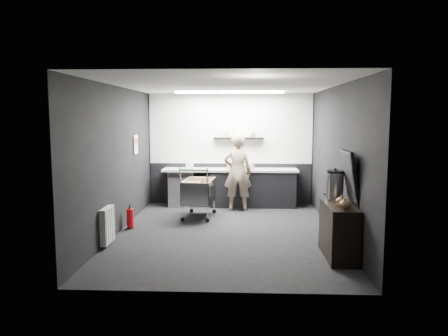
{
  "coord_description": "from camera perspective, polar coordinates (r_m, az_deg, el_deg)",
  "views": [
    {
      "loc": [
        0.31,
        -7.89,
        2.16
      ],
      "look_at": [
        -0.05,
        0.4,
        1.16
      ],
      "focal_mm": 35.0,
      "sensor_mm": 36.0,
      "label": 1
    }
  ],
  "objects": [
    {
      "name": "white_container",
      "position": [
        10.4,
        -4.5,
        0.3
      ],
      "size": [
        0.18,
        0.14,
        0.15
      ],
      "primitive_type": "cube",
      "rotation": [
        0.0,
        0.0,
        0.03
      ],
      "color": "silver",
      "rests_on": "prep_counter"
    },
    {
      "name": "pink_tub",
      "position": [
        10.37,
        2.22,
        0.43
      ],
      "size": [
        0.2,
        0.2,
        0.2
      ],
      "primitive_type": "cylinder",
      "color": "white",
      "rests_on": "prep_counter"
    },
    {
      "name": "wall_left",
      "position": [
        8.26,
        -13.74,
        1.02
      ],
      "size": [
        0.0,
        5.5,
        5.5
      ],
      "primitive_type": "plane",
      "rotation": [
        1.57,
        0.0,
        1.57
      ],
      "color": "black",
      "rests_on": "floor"
    },
    {
      "name": "shopping_cart",
      "position": [
        9.3,
        -3.33,
        -3.28
      ],
      "size": [
        0.69,
        1.05,
        1.1
      ],
      "color": "silver",
      "rests_on": "floor"
    },
    {
      "name": "wall_back",
      "position": [
        10.67,
        0.85,
        2.5
      ],
      "size": [
        5.5,
        0.0,
        5.5
      ],
      "primitive_type": "plane",
      "rotation": [
        1.57,
        0.0,
        0.0
      ],
      "color": "black",
      "rests_on": "floor"
    },
    {
      "name": "wall_front",
      "position": [
        5.21,
        -0.94,
        -2.1
      ],
      "size": [
        5.5,
        0.0,
        5.5
      ],
      "primitive_type": "plane",
      "rotation": [
        -1.57,
        0.0,
        0.0
      ],
      "color": "black",
      "rests_on": "floor"
    },
    {
      "name": "dado_panel",
      "position": [
        10.75,
        0.84,
        -2.03
      ],
      "size": [
        3.95,
        0.02,
        1.0
      ],
      "primitive_type": "cube",
      "color": "black",
      "rests_on": "wall_back"
    },
    {
      "name": "wall_right",
      "position": [
        8.1,
        14.54,
        0.89
      ],
      "size": [
        0.0,
        5.5,
        5.5
      ],
      "primitive_type": "plane",
      "rotation": [
        1.57,
        0.0,
        -1.57
      ],
      "color": "black",
      "rests_on": "floor"
    },
    {
      "name": "person",
      "position": [
        9.94,
        1.78,
        -0.55
      ],
      "size": [
        0.65,
        0.44,
        1.76
      ],
      "primitive_type": "imported",
      "rotation": [
        0.0,
        0.0,
        3.17
      ],
      "color": "beige",
      "rests_on": "floor"
    },
    {
      "name": "prep_counter",
      "position": [
        10.45,
        1.53,
        -2.53
      ],
      "size": [
        3.2,
        0.61,
        0.9
      ],
      "color": "black",
      "rests_on": "floor"
    },
    {
      "name": "ceiling_strip",
      "position": [
        9.75,
        0.71,
        9.85
      ],
      "size": [
        2.4,
        0.2,
        0.04
      ],
      "primitive_type": "cube",
      "color": "white",
      "rests_on": "ceiling"
    },
    {
      "name": "kitchen_wall_panel",
      "position": [
        10.62,
        0.85,
        5.18
      ],
      "size": [
        3.95,
        0.02,
        1.7
      ],
      "primitive_type": "cube",
      "color": "silver",
      "rests_on": "wall_back"
    },
    {
      "name": "poster_red_band",
      "position": [
        9.48,
        -11.45,
        3.45
      ],
      "size": [
        0.02,
        0.22,
        0.1
      ],
      "primitive_type": "cube",
      "color": "red",
      "rests_on": "poster"
    },
    {
      "name": "floating_shelf",
      "position": [
        10.52,
        1.92,
        3.91
      ],
      "size": [
        1.2,
        0.22,
        0.04
      ],
      "primitive_type": "cube",
      "color": "black",
      "rests_on": "wall_back"
    },
    {
      "name": "floor",
      "position": [
        8.18,
        0.26,
        -8.46
      ],
      "size": [
        5.5,
        5.5,
        0.0
      ],
      "primitive_type": "plane",
      "color": "black",
      "rests_on": "ground"
    },
    {
      "name": "cardboard_box",
      "position": [
        10.33,
        2.15,
        0.15
      ],
      "size": [
        0.65,
        0.56,
        0.11
      ],
      "primitive_type": "cube",
      "rotation": [
        0.0,
        0.0,
        0.27
      ],
      "color": "#A28656",
      "rests_on": "prep_counter"
    },
    {
      "name": "sideboard",
      "position": [
        6.96,
        14.79,
        -6.96
      ],
      "size": [
        0.47,
        1.1,
        1.64
      ],
      "color": "black",
      "rests_on": "floor"
    },
    {
      "name": "poster",
      "position": [
        9.49,
        -11.47,
        3.03
      ],
      "size": [
        0.02,
        0.3,
        0.4
      ],
      "primitive_type": "cube",
      "color": "silver",
      "rests_on": "wall_left"
    },
    {
      "name": "fire_extinguisher",
      "position": [
        8.61,
        -12.15,
        -6.32
      ],
      "size": [
        0.14,
        0.14,
        0.45
      ],
      "color": "red",
      "rests_on": "floor"
    },
    {
      "name": "wall_clock",
      "position": [
        10.66,
        8.45,
        6.73
      ],
      "size": [
        0.2,
        0.03,
        0.2
      ],
      "primitive_type": "cylinder",
      "rotation": [
        1.57,
        0.0,
        0.0
      ],
      "color": "silver",
      "rests_on": "wall_back"
    },
    {
      "name": "ceiling",
      "position": [
        7.91,
        0.27,
        10.76
      ],
      "size": [
        5.5,
        5.5,
        0.0
      ],
      "primitive_type": "plane",
      "rotation": [
        3.14,
        0.0,
        0.0
      ],
      "color": "silver",
      "rests_on": "wall_back"
    },
    {
      "name": "radiator",
      "position": [
        7.56,
        -15.0,
        -7.24
      ],
      "size": [
        0.1,
        0.5,
        0.6
      ],
      "primitive_type": "cube",
      "color": "silver",
      "rests_on": "wall_left"
    }
  ]
}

